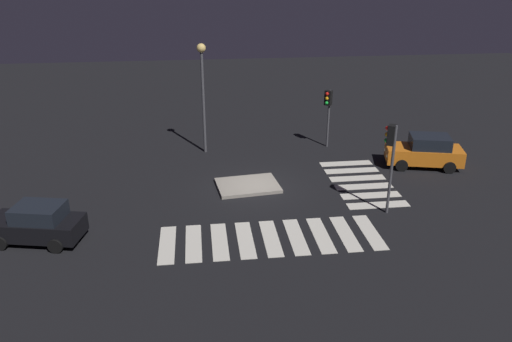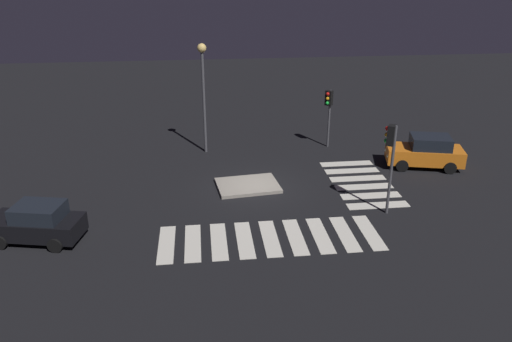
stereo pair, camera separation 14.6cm
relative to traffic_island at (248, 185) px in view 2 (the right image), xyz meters
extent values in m
plane|color=black|center=(0.44, -0.16, -0.09)|extent=(80.00, 80.00, 0.00)
cube|color=gray|center=(0.00, 0.00, 0.00)|extent=(3.60, 2.86, 0.18)
cube|color=black|center=(-9.85, -4.61, 0.60)|extent=(4.29, 2.54, 0.82)
cube|color=black|center=(-9.61, -4.67, 1.35)|extent=(2.34, 1.97, 0.67)
cylinder|color=black|center=(-11.25, -5.17, 0.23)|extent=(0.68, 0.37, 0.65)
cylinder|color=black|center=(-10.88, -3.52, 0.23)|extent=(0.68, 0.37, 0.65)
cylinder|color=black|center=(-8.82, -5.70, 0.23)|extent=(0.68, 0.37, 0.65)
cylinder|color=black|center=(-8.45, -4.06, 0.23)|extent=(0.68, 0.37, 0.65)
sphere|color=#F2EABF|center=(-11.67, -3.73, 0.60)|extent=(0.22, 0.22, 0.22)
cube|color=orange|center=(10.86, 1.75, 0.67)|extent=(4.75, 2.92, 0.91)
cube|color=black|center=(11.12, 1.68, 1.49)|extent=(2.62, 2.23, 0.73)
cylinder|color=black|center=(9.31, 1.18, 0.27)|extent=(0.75, 0.43, 0.71)
cylinder|color=black|center=(9.76, 2.99, 0.27)|extent=(0.75, 0.43, 0.71)
cylinder|color=black|center=(11.96, 0.51, 0.27)|extent=(0.75, 0.43, 0.71)
cylinder|color=black|center=(12.42, 2.32, 0.27)|extent=(0.75, 0.43, 0.71)
sphere|color=#F2EABF|center=(8.64, 1.78, 0.67)|extent=(0.24, 0.24, 0.24)
sphere|color=#F2EABF|center=(8.89, 2.79, 0.67)|extent=(0.24, 0.24, 0.24)
cylinder|color=#47474C|center=(6.51, -3.87, 2.16)|extent=(0.14, 0.14, 4.50)
cube|color=black|center=(6.36, -3.77, 3.93)|extent=(0.50, 0.54, 0.96)
sphere|color=red|center=(6.19, -3.67, 4.23)|extent=(0.22, 0.22, 0.22)
sphere|color=orange|center=(6.19, -3.67, 3.93)|extent=(0.22, 0.22, 0.22)
sphere|color=green|center=(6.19, -3.67, 3.63)|extent=(0.22, 0.22, 0.22)
cylinder|color=#47474C|center=(6.00, 5.91, 1.84)|extent=(0.14, 0.14, 3.86)
cube|color=black|center=(5.88, 5.78, 3.29)|extent=(0.54, 0.53, 0.96)
sphere|color=red|center=(5.74, 5.63, 3.59)|extent=(0.22, 0.22, 0.22)
sphere|color=orange|center=(5.74, 5.63, 3.29)|extent=(0.22, 0.22, 0.22)
sphere|color=green|center=(5.74, 5.63, 2.99)|extent=(0.22, 0.22, 0.22)
cylinder|color=#47474C|center=(-2.16, 5.87, 3.16)|extent=(0.18, 0.18, 6.50)
sphere|color=#F9D172|center=(-2.16, 5.87, 6.59)|extent=(0.56, 0.56, 0.56)
cube|color=silver|center=(-4.16, -5.65, -0.08)|extent=(0.70, 3.20, 0.02)
cube|color=silver|center=(-3.01, -5.65, -0.08)|extent=(0.70, 3.20, 0.02)
cube|color=silver|center=(-1.86, -5.65, -0.08)|extent=(0.70, 3.20, 0.02)
cube|color=silver|center=(-0.71, -5.65, -0.08)|extent=(0.70, 3.20, 0.02)
cube|color=silver|center=(0.44, -5.65, -0.08)|extent=(0.70, 3.20, 0.02)
cube|color=silver|center=(1.59, -5.65, -0.08)|extent=(0.70, 3.20, 0.02)
cube|color=silver|center=(2.74, -5.65, -0.08)|extent=(0.70, 3.20, 0.02)
cube|color=silver|center=(3.89, -5.65, -0.08)|extent=(0.70, 3.20, 0.02)
cube|color=silver|center=(5.04, -5.65, -0.08)|extent=(0.70, 3.20, 0.02)
cube|color=silver|center=(6.38, -3.04, -0.08)|extent=(3.20, 0.70, 0.02)
cube|color=silver|center=(6.38, -1.89, -0.08)|extent=(3.20, 0.70, 0.02)
cube|color=silver|center=(6.38, -0.74, -0.08)|extent=(3.20, 0.70, 0.02)
cube|color=silver|center=(6.38, 0.41, -0.08)|extent=(3.20, 0.70, 0.02)
cube|color=silver|center=(6.38, 1.56, -0.08)|extent=(3.20, 0.70, 0.02)
cube|color=silver|center=(6.38, 2.71, -0.08)|extent=(3.20, 0.70, 0.02)
camera|label=1|loc=(-2.57, -24.83, 11.32)|focal=34.88mm
camera|label=2|loc=(-2.43, -24.85, 11.32)|focal=34.88mm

